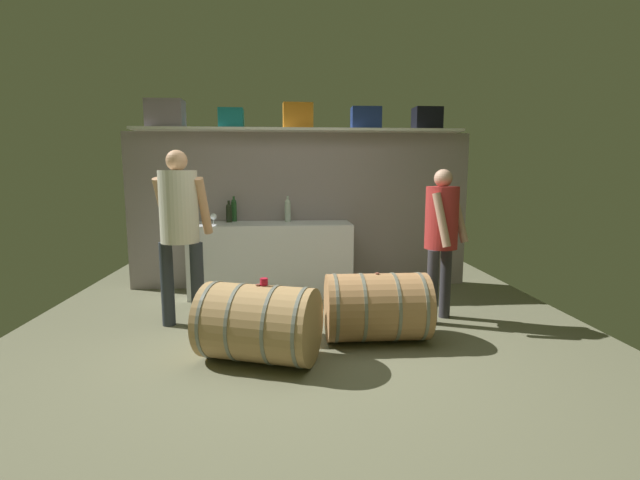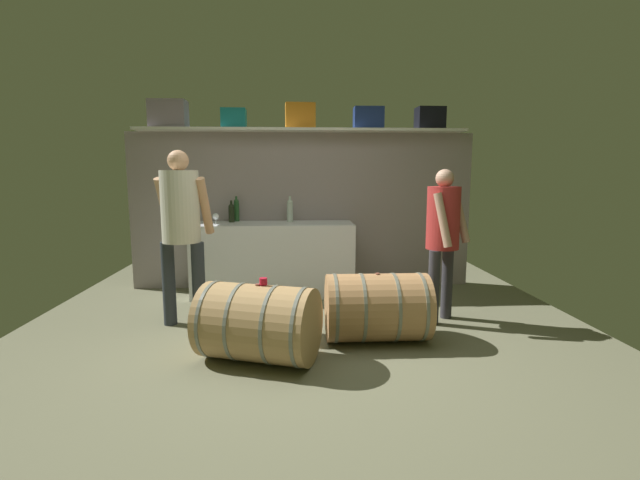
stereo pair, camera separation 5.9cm
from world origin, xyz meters
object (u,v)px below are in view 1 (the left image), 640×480
Objects in this scene: wine_bottle_clear at (288,210)px; wine_barrel_near at (259,323)px; wine_bottle_dark at (229,212)px; visitor_tasting at (442,229)px; winemaker_pouring at (180,220)px; toolcase_grey at (165,114)px; toolcase_black at (427,119)px; wine_barrel_far at (377,307)px; toolcase_orange at (298,116)px; tasting_cup at (264,282)px; toolcase_navy at (366,118)px; work_cabinet at (271,259)px; toolcase_teal at (231,119)px; wine_bottle_green at (234,210)px; wine_glass at (213,217)px.

wine_bottle_clear is 2.34m from wine_barrel_near.
visitor_tasting is (2.26, -1.31, -0.07)m from wine_bottle_dark.
winemaker_pouring is at bearing -103.59° from wine_bottle_dark.
winemaker_pouring reaches higher than wine_barrel_near.
toolcase_grey is 3.24m from toolcase_black.
toolcase_black reaches higher than wine_bottle_dark.
toolcase_black is 2.84m from wine_barrel_far.
toolcase_grey is 1.29× the size of toolcase_black.
winemaker_pouring is 2.57m from visitor_tasting.
toolcase_orange reaches higher than wine_bottle_dark.
tasting_cup is 1.30m from winemaker_pouring.
toolcase_navy reaches higher than wine_barrel_far.
work_cabinet is at bearing 107.99° from wine_barrel_near.
wine_bottle_dark is at bearing -6.32° from toolcase_grey.
toolcase_navy is 0.78m from toolcase_black.
wine_barrel_far is at bearing -59.22° from work_cabinet.
work_cabinet is 6.06× the size of wine_bottle_clear.
wine_bottle_green is at bearing 89.94° from toolcase_teal.
work_cabinet is 2.06m from tasting_cup.
tasting_cup is (0.69, -1.98, -0.32)m from wine_glass.
toolcase_grey reaches higher than winemaker_pouring.
toolcase_grey is 0.48× the size of wine_barrel_far.
toolcase_orange is 0.85m from toolcase_navy.
toolcase_grey reaches higher than wine_bottle_clear.
winemaker_pouring is at bearing -106.45° from toolcase_teal.
wine_bottle_green is (-2.45, 0.02, -1.14)m from toolcase_black.
wine_bottle_dark is at bearing 86.94° from winemaker_pouring.
wine_glass is at bearing -126.87° from toolcase_teal.
wine_barrel_near is 0.69× the size of visitor_tasting.
visitor_tasting is at bearing 27.00° from tasting_cup.
winemaker_pouring is (0.43, -1.36, -1.15)m from toolcase_grey.
toolcase_grey is at bearing -68.83° from visitor_tasting.
winemaker_pouring is (-0.80, 0.91, 0.74)m from wine_barrel_near.
work_cabinet is 1.28× the size of visitor_tasting.
toolcase_grey is 2.46m from toolcase_navy.
toolcase_black reaches higher than toolcase_navy.
wine_bottle_green is 1.43m from winemaker_pouring.
wine_glass is at bearing -165.63° from wine_bottle_clear.
toolcase_black is 0.17× the size of work_cabinet.
wine_glass is at bearing 109.25° from tasting_cup.
wine_glass is 0.09× the size of visitor_tasting.
wine_glass reaches higher than work_cabinet.
toolcase_navy is 3.19m from wine_barrel_near.
toolcase_navy reaches higher than wine_barrel_near.
toolcase_teal is at bearing 85.75° from winemaker_pouring.
tasting_cup is (-0.98, -0.38, 0.34)m from wine_barrel_far.
toolcase_orange is at bearing 26.78° from wine_bottle_clear.
wine_barrel_near is at bearing -117.21° from toolcase_navy.
wine_barrel_near is at bearing -96.27° from wine_bottle_clear.
work_cabinet is (-1.20, -0.23, -1.73)m from toolcase_navy.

